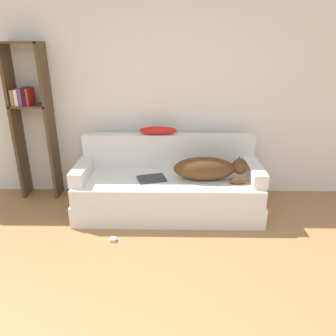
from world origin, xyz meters
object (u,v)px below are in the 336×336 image
at_px(laptop, 152,179).
at_px(power_adapter, 113,239).
at_px(dog, 209,169).
at_px(bookshelf, 31,115).
at_px(throw_pillow, 158,130).
at_px(couch, 168,195).

relative_size(laptop, power_adapter, 6.19).
bearing_deg(dog, bookshelf, 166.97).
distance_m(throw_pillow, bookshelf, 1.53).
relative_size(couch, laptop, 5.90).
relative_size(throw_pillow, power_adapter, 7.88).
height_order(couch, throw_pillow, throw_pillow).
distance_m(dog, power_adapter, 1.26).
height_order(laptop, bookshelf, bookshelf).
bearing_deg(dog, couch, 172.67).
bearing_deg(couch, laptop, -161.95).
bearing_deg(dog, laptop, -179.80).
relative_size(couch, bookshelf, 1.11).
height_order(dog, laptop, dog).
xyz_separation_m(couch, dog, (0.44, -0.06, 0.35)).
height_order(couch, dog, dog).
relative_size(dog, throw_pillow, 1.81).
xyz_separation_m(couch, power_adapter, (-0.54, -0.62, -0.20)).
height_order(couch, bookshelf, bookshelf).
bearing_deg(power_adapter, dog, 29.79).
bearing_deg(laptop, bookshelf, 145.25).
distance_m(couch, throw_pillow, 0.76).
relative_size(laptop, throw_pillow, 0.79).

